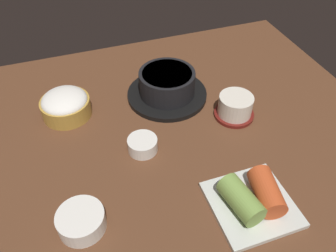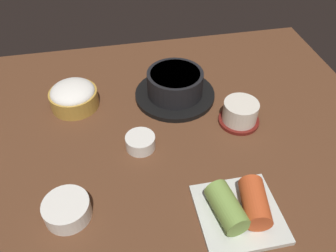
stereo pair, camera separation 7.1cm
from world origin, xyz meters
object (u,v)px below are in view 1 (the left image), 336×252
at_px(rice_bowl, 65,104).
at_px(side_bowl_near, 81,221).
at_px(kimchi_plate, 253,199).
at_px(tea_cup_with_saucer, 235,107).
at_px(stone_pot, 167,86).
at_px(banchan_cup_center, 143,144).

bearing_deg(rice_bowl, side_bowl_near, -92.51).
bearing_deg(kimchi_plate, tea_cup_with_saucer, 70.06).
distance_m(kimchi_plate, side_bowl_near, 0.29).
relative_size(stone_pot, side_bowl_near, 2.38).
relative_size(stone_pot, rice_bowl, 1.74).
height_order(tea_cup_with_saucer, kimchi_plate, same).
relative_size(tea_cup_with_saucer, banchan_cup_center, 1.48).
xyz_separation_m(stone_pot, kimchi_plate, (0.04, -0.34, -0.01)).
bearing_deg(stone_pot, kimchi_plate, -83.64).
bearing_deg(tea_cup_with_saucer, kimchi_plate, -109.94).
bearing_deg(side_bowl_near, stone_pot, 48.84).
bearing_deg(tea_cup_with_saucer, banchan_cup_center, -171.65).
xyz_separation_m(rice_bowl, side_bowl_near, (-0.01, -0.30, -0.01)).
bearing_deg(banchan_cup_center, side_bowl_near, -136.89).
xyz_separation_m(rice_bowl, tea_cup_with_saucer, (0.36, -0.13, -0.00)).
bearing_deg(stone_pot, rice_bowl, 176.98).
xyz_separation_m(rice_bowl, kimchi_plate, (0.27, -0.36, -0.01)).
relative_size(tea_cup_with_saucer, side_bowl_near, 1.12).
distance_m(rice_bowl, tea_cup_with_saucer, 0.38).
relative_size(stone_pot, banchan_cup_center, 3.13).
height_order(tea_cup_with_saucer, side_bowl_near, tea_cup_with_saucer).
xyz_separation_m(tea_cup_with_saucer, side_bowl_near, (-0.37, -0.17, -0.01)).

